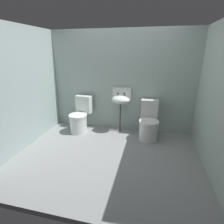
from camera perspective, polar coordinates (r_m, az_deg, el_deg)
The scene contains 7 objects.
ground_plane at distance 3.25m, azimuth -1.20°, elevation -14.07°, with size 3.57×2.70×0.08m, color gray.
wall_back at distance 3.94m, azimuth 3.10°, elevation 9.80°, with size 3.57×0.10×2.20m, color #A0B3AC.
wall_left at distance 3.64m, azimuth -26.92°, elevation 6.93°, with size 0.10×2.50×2.20m, color #9BB0AE.
wall_right at distance 2.96m, azimuth 31.67°, elevation 3.67°, with size 0.10×2.50×2.20m, color #A0B1A8.
toilet_left at distance 4.02m, azimuth -10.42°, elevation -1.78°, with size 0.45×0.63×0.78m.
toilet_right at distance 3.71m, azimuth 11.94°, elevation -3.75°, with size 0.42×0.61×0.78m.
sink at distance 3.80m, azimuth 2.90°, elevation 4.15°, with size 0.42×0.35×0.99m.
Camera 1 is at (0.69, -2.62, 1.76)m, focal length 27.87 mm.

